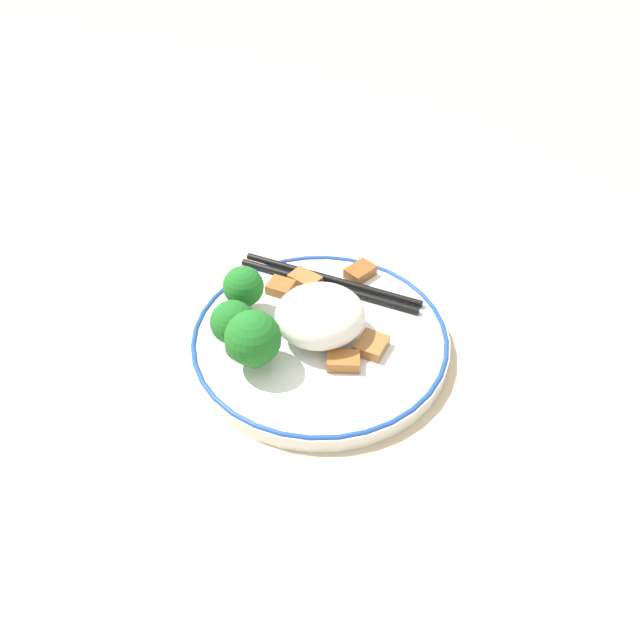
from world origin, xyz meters
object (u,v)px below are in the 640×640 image
object	(u,v)px
plate	(320,339)
broccoli_back_left	(243,287)
broccoli_back_right	(253,339)
chopsticks	(329,282)
broccoli_back_center	(233,321)

from	to	relation	value
plate	broccoli_back_left	distance (m)	0.09
broccoli_back_right	chopsticks	distance (m)	0.14
broccoli_back_left	broccoli_back_center	bearing A→B (deg)	-106.56
plate	broccoli_back_left	size ratio (longest dim) A/B	4.79
broccoli_back_center	broccoli_back_right	size ratio (longest dim) A/B	0.81
broccoli_back_right	broccoli_back_center	bearing A→B (deg)	118.73
broccoli_back_left	broccoli_back_right	world-z (taller)	broccoli_back_right
chopsticks	broccoli_back_left	bearing A→B (deg)	-161.74
broccoli_back_center	broccoli_back_right	bearing A→B (deg)	-61.27
broccoli_back_left	chopsticks	size ratio (longest dim) A/B	0.29
broccoli_back_right	plate	bearing A→B (deg)	25.01
broccoli_back_center	plate	bearing A→B (deg)	-2.09
plate	chopsticks	world-z (taller)	chopsticks
broccoli_back_left	chopsticks	world-z (taller)	broccoli_back_left
broccoli_back_right	chopsticks	world-z (taller)	broccoli_back_right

